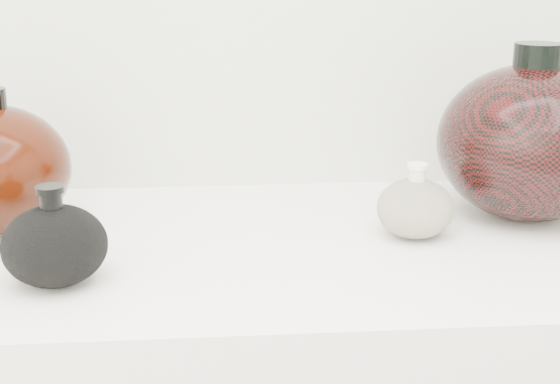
{
  "coord_description": "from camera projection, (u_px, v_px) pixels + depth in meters",
  "views": [
    {
      "loc": [
        -0.04,
        0.03,
        1.25
      ],
      "look_at": [
        0.03,
        0.92,
        0.97
      ],
      "focal_mm": 50.0,
      "sensor_mm": 36.0,
      "label": 1
    }
  ],
  "objects": [
    {
      "name": "black_gourd_vase",
      "position": [
        55.0,
        245.0,
        0.84
      ],
      "size": [
        0.14,
        0.14,
        0.11
      ],
      "color": "black",
      "rests_on": "display_counter"
    },
    {
      "name": "right_round_pot",
      "position": [
        530.0,
        142.0,
        1.04
      ],
      "size": [
        0.25,
        0.25,
        0.24
      ],
      "color": "black",
      "rests_on": "display_counter"
    },
    {
      "name": "cream_gourd_vase",
      "position": [
        415.0,
        207.0,
        0.99
      ],
      "size": [
        0.12,
        0.12,
        0.1
      ],
      "color": "beige",
      "rests_on": "display_counter"
    }
  ]
}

